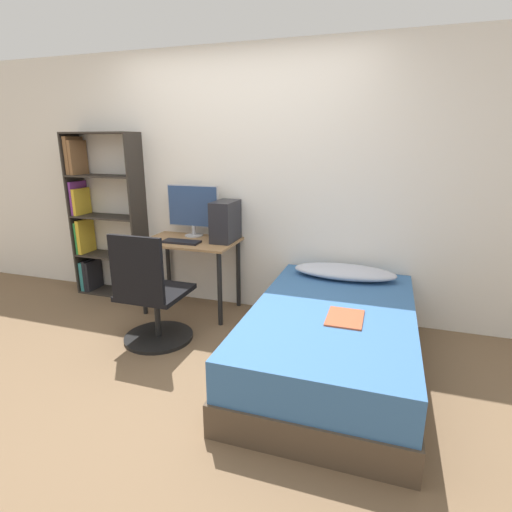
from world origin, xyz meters
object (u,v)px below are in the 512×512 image
(bookshelf, at_px, (98,219))
(monitor, at_px, (193,208))
(office_chair, at_px, (152,303))
(bed, at_px, (331,339))
(pc_tower, at_px, (225,221))
(keyboard, at_px, (181,242))

(bookshelf, height_order, monitor, bookshelf)
(bookshelf, height_order, office_chair, bookshelf)
(bed, height_order, pc_tower, pc_tower)
(bookshelf, relative_size, office_chair, 1.80)
(pc_tower, bearing_deg, bed, -33.92)
(bookshelf, bearing_deg, keyboard, -12.71)
(monitor, relative_size, pc_tower, 1.43)
(bookshelf, xyz_separation_m, pc_tower, (1.52, -0.05, 0.08))
(bed, distance_m, pc_tower, 1.54)
(office_chair, bearing_deg, keyboard, 93.41)
(keyboard, bearing_deg, pc_tower, 29.37)
(pc_tower, bearing_deg, bookshelf, 178.05)
(office_chair, bearing_deg, pc_tower, 67.88)
(bookshelf, distance_m, pc_tower, 1.53)
(bookshelf, height_order, pc_tower, bookshelf)
(office_chair, distance_m, monitor, 1.12)
(monitor, xyz_separation_m, keyboard, (0.02, -0.30, -0.27))
(bed, distance_m, keyboard, 1.69)
(keyboard, bearing_deg, monitor, 93.59)
(pc_tower, bearing_deg, keyboard, -150.63)
(bed, bearing_deg, keyboard, 159.63)
(monitor, height_order, keyboard, monitor)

